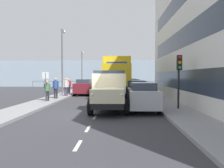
# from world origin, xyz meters

# --- Properties ---
(ground_plane) EXTENTS (80.00, 80.00, 0.00)m
(ground_plane) POSITION_xyz_m (0.00, -8.80, 0.00)
(ground_plane) COLOR #38383D
(sidewalk_left) EXTENTS (2.10, 38.02, 0.15)m
(sidewalk_left) POSITION_xyz_m (-4.64, -8.80, 0.07)
(sidewalk_left) COLOR gray
(sidewalk_left) RESTS_ON ground_plane
(sidewalk_right) EXTENTS (2.10, 38.02, 0.15)m
(sidewalk_right) POSITION_xyz_m (4.64, -8.80, 0.07)
(sidewalk_right) COLOR gray
(sidewalk_right) RESTS_ON ground_plane
(road_centreline_markings) EXTENTS (0.12, 33.95, 0.01)m
(road_centreline_markings) POSITION_xyz_m (0.00, -8.05, 0.00)
(road_centreline_markings) COLOR silver
(road_centreline_markings) RESTS_ON ground_plane
(sea_horizon) EXTENTS (80.00, 0.80, 5.00)m
(sea_horizon) POSITION_xyz_m (0.00, -30.81, 2.50)
(sea_horizon) COLOR #8C9EAD
(sea_horizon) RESTS_ON ground_plane
(seawall_railing) EXTENTS (28.08, 0.08, 1.20)m
(seawall_railing) POSITION_xyz_m (-0.00, -27.21, 0.92)
(seawall_railing) COLOR #4C5156
(seawall_railing) RESTS_ON ground_plane
(truck_vintage_cream) EXTENTS (2.17, 5.64, 2.43)m
(truck_vintage_cream) POSITION_xyz_m (-0.66, -0.87, 1.18)
(truck_vintage_cream) COLOR black
(truck_vintage_cream) RESTS_ON ground_plane
(lorry_cargo_yellow) EXTENTS (2.58, 8.20, 3.87)m
(lorry_cargo_yellow) POSITION_xyz_m (-1.01, -9.64, 2.08)
(lorry_cargo_yellow) COLOR gold
(lorry_cargo_yellow) RESTS_ON ground_plane
(car_silver_kerbside_near) EXTENTS (1.78, 4.32, 1.72)m
(car_silver_kerbside_near) POSITION_xyz_m (-2.64, -1.19, 0.90)
(car_silver_kerbside_near) COLOR #B7BABF
(car_silver_kerbside_near) RESTS_ON ground_plane
(car_navy_kerbside_1) EXTENTS (1.89, 4.16, 1.72)m
(car_navy_kerbside_1) POSITION_xyz_m (-2.64, -6.92, 0.90)
(car_navy_kerbside_1) COLOR navy
(car_navy_kerbside_1) RESTS_ON ground_plane
(car_teal_kerbside_2) EXTENTS (1.81, 3.82, 1.72)m
(car_teal_kerbside_2) POSITION_xyz_m (-2.64, -12.63, 0.89)
(car_teal_kerbside_2) COLOR #1E6670
(car_teal_kerbside_2) RESTS_ON ground_plane
(car_black_kerbside_3) EXTENTS (1.90, 4.23, 1.72)m
(car_black_kerbside_3) POSITION_xyz_m (-2.64, -17.63, 0.90)
(car_black_kerbside_3) COLOR black
(car_black_kerbside_3) RESTS_ON ground_plane
(car_maroon_oppositeside_0) EXTENTS (1.80, 3.96, 1.72)m
(car_maroon_oppositeside_0) POSITION_xyz_m (2.64, -12.28, 0.89)
(car_maroon_oppositeside_0) COLOR maroon
(car_maroon_oppositeside_0) RESTS_ON ground_plane
(pedestrian_by_lamp) EXTENTS (0.53, 0.34, 1.58)m
(pedestrian_by_lamp) POSITION_xyz_m (4.45, -5.21, 1.07)
(pedestrian_by_lamp) COLOR black
(pedestrian_by_lamp) RESTS_ON sidewalk_right
(pedestrian_in_dark_coat) EXTENTS (0.53, 0.34, 1.79)m
(pedestrian_in_dark_coat) POSITION_xyz_m (4.28, -7.03, 1.21)
(pedestrian_in_dark_coat) COLOR black
(pedestrian_in_dark_coat) RESTS_ON sidewalk_right
(pedestrian_couple_b) EXTENTS (0.53, 0.34, 1.74)m
(pedestrian_couple_b) POSITION_xyz_m (3.99, -9.60, 1.18)
(pedestrian_couple_b) COLOR #383342
(pedestrian_couple_b) RESTS_ON sidewalk_right
(pedestrian_with_bag) EXTENTS (0.53, 0.34, 1.65)m
(pedestrian_with_bag) POSITION_xyz_m (4.28, -12.14, 1.12)
(pedestrian_with_bag) COLOR black
(pedestrian_with_bag) RESTS_ON sidewalk_right
(pedestrian_strolling) EXTENTS (0.53, 0.34, 1.66)m
(pedestrian_strolling) POSITION_xyz_m (4.80, -13.92, 1.12)
(pedestrian_strolling) COLOR black
(pedestrian_strolling) RESTS_ON sidewalk_right
(traffic_light_near) EXTENTS (0.28, 0.41, 3.20)m
(traffic_light_near) POSITION_xyz_m (-4.80, -1.10, 2.47)
(traffic_light_near) COLOR black
(traffic_light_near) RESTS_ON sidewalk_left
(lamp_post_promenade) EXTENTS (0.32, 1.14, 6.91)m
(lamp_post_promenade) POSITION_xyz_m (4.82, -11.66, 4.23)
(lamp_post_promenade) COLOR #59595B
(lamp_post_promenade) RESTS_ON sidewalk_right
(lamp_post_far) EXTENTS (0.32, 1.14, 5.84)m
(lamp_post_far) POSITION_xyz_m (4.80, -24.26, 3.67)
(lamp_post_far) COLOR #59595B
(lamp_post_far) RESTS_ON sidewalk_right
(street_sign) EXTENTS (0.50, 0.07, 2.25)m
(street_sign) POSITION_xyz_m (4.38, -4.64, 1.68)
(street_sign) COLOR #4C4C4C
(street_sign) RESTS_ON sidewalk_right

